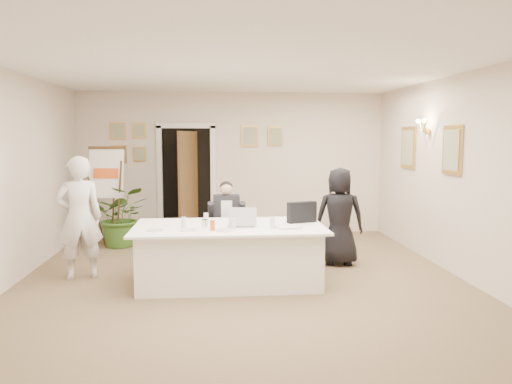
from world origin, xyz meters
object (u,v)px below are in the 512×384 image
object	(u,v)px
conference_table	(229,254)
seated_man	(227,222)
standing_woman	(340,216)
flip_chart	(109,202)
standing_man	(79,218)
oj_glass	(213,225)
steel_jug	(205,224)
potted_palm	(122,216)
laptop_bag	(302,212)
laptop	(242,215)
paper_stack	(288,227)

from	to	relation	value
conference_table	seated_man	bearing A→B (deg)	90.26
standing_woman	flip_chart	bearing A→B (deg)	-13.49
standing_man	oj_glass	bearing A→B (deg)	137.02
seated_man	steel_jug	world-z (taller)	seated_man
standing_man	seated_man	bearing A→B (deg)	177.35
flip_chart	oj_glass	bearing A→B (deg)	-56.32
potted_palm	laptop_bag	distance (m)	3.62
conference_table	laptop	size ratio (longest dim) A/B	6.68
potted_palm	conference_table	bearing A→B (deg)	-52.85
potted_palm	laptop	bearing A→B (deg)	-50.46
standing_man	potted_palm	size ratio (longest dim) A/B	1.55
conference_table	standing_man	xyz separation A→B (m)	(-2.02, 0.40, 0.45)
laptop	laptop_bag	distance (m)	0.84
laptop	steel_jug	world-z (taller)	laptop
conference_table	seated_man	xyz separation A→B (m)	(-0.00, 1.06, 0.25)
seated_man	flip_chart	size ratio (longest dim) A/B	0.74
potted_palm	standing_man	bearing A→B (deg)	-95.71
conference_table	laptop_bag	bearing A→B (deg)	8.91
seated_man	oj_glass	size ratio (longest dim) A/B	9.84
conference_table	steel_jug	bearing A→B (deg)	-155.69
standing_woman	laptop_bag	xyz separation A→B (m)	(-0.70, -0.68, 0.18)
oj_glass	steel_jug	size ratio (longest dim) A/B	1.18
conference_table	oj_glass	xyz separation A→B (m)	(-0.21, -0.34, 0.45)
seated_man	laptop_bag	world-z (taller)	seated_man
standing_woman	seated_man	bearing A→B (deg)	1.55
laptop	oj_glass	bearing A→B (deg)	-134.84
seated_man	oj_glass	bearing A→B (deg)	-103.24
laptop	steel_jug	bearing A→B (deg)	-159.94
conference_table	standing_woman	size ratio (longest dim) A/B	1.68
conference_table	standing_man	bearing A→B (deg)	168.70
laptop_bag	oj_glass	xyz separation A→B (m)	(-1.21, -0.49, -0.08)
steel_jug	laptop_bag	bearing A→B (deg)	12.82
flip_chart	paper_stack	distance (m)	3.84
seated_man	oj_glass	distance (m)	1.43
flip_chart	potted_palm	bearing A→B (deg)	5.52
laptop_bag	oj_glass	distance (m)	1.31
seated_man	potted_palm	distance (m)	2.26
seated_man	oj_glass	xyz separation A→B (m)	(-0.21, -1.40, 0.20)
potted_palm	oj_glass	xyz separation A→B (m)	(1.61, -2.74, 0.30)
paper_stack	steel_jug	xyz separation A→B (m)	(-1.06, 0.13, 0.04)
seated_man	standing_woman	bearing A→B (deg)	-12.26
standing_woman	laptop_bag	size ratio (longest dim) A/B	3.67
potted_palm	laptop_bag	size ratio (longest dim) A/B	2.68
oj_glass	laptop_bag	bearing A→B (deg)	22.19
seated_man	potted_palm	world-z (taller)	seated_man
flip_chart	standing_man	xyz separation A→B (m)	(0.01, -1.98, 0.04)
flip_chart	laptop	xyz separation A→B (m)	(2.20, -2.39, 0.11)
conference_table	oj_glass	size ratio (longest dim) A/B	19.16
conference_table	paper_stack	world-z (taller)	paper_stack
flip_chart	laptop_bag	xyz separation A→B (m)	(3.02, -2.23, 0.11)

